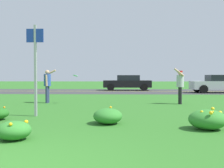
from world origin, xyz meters
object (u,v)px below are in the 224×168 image
Objects in this scene: person_catcher_red_cap_gray_shirt at (180,84)px; car_black_center_right at (127,83)px; car_silver_center_left at (220,84)px; person_thrower_blue_shirt at (47,83)px; frisbee_pale_blue at (76,76)px; sign_post_near_path at (35,62)px.

person_catcher_red_cap_gray_shirt is 12.79m from car_black_center_right.
person_thrower_blue_shirt is at bearing -143.19° from car_silver_center_left.
person_thrower_blue_shirt reaches higher than car_black_center_right.
person_thrower_blue_shirt is 6.61× the size of frisbee_pale_blue.
person_catcher_red_cap_gray_shirt reaches higher than frisbee_pale_blue.
sign_post_near_path is at bearing -78.95° from person_thrower_blue_shirt.
car_black_center_right is (-2.23, 12.59, -0.23)m from person_catcher_red_cap_gray_shirt.
person_thrower_blue_shirt reaches higher than car_silver_center_left.
person_catcher_red_cap_gray_shirt reaches higher than person_thrower_blue_shirt.
car_silver_center_left is at bearing -26.08° from car_black_center_right.
car_black_center_right is (-7.39, 3.62, 0.00)m from car_silver_center_left.
frisbee_pale_blue is 12.88m from car_black_center_right.
sign_post_near_path is at bearing -101.43° from car_black_center_right.
person_thrower_blue_shirt is at bearing -108.93° from car_black_center_right.
sign_post_near_path is 6.98m from person_catcher_red_cap_gray_shirt.
frisbee_pale_blue is 0.06× the size of car_black_center_right.
frisbee_pale_blue is 0.06× the size of car_silver_center_left.
person_thrower_blue_shirt reaches higher than frisbee_pale_blue.
sign_post_near_path is 17.04m from car_black_center_right.
frisbee_pale_blue is (1.45, -0.25, 0.37)m from person_thrower_blue_shirt.
car_silver_center_left is at bearing 41.35° from frisbee_pale_blue.
frisbee_pale_blue is at bearing -138.65° from car_silver_center_left.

